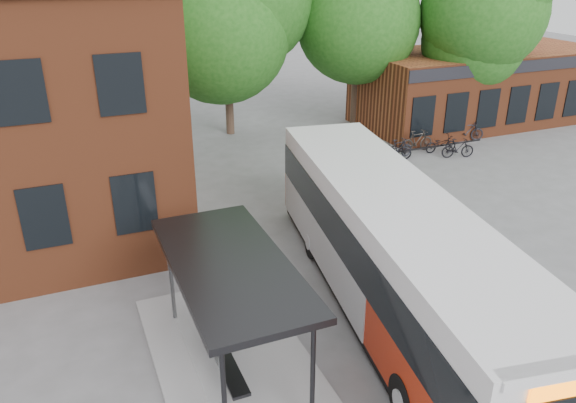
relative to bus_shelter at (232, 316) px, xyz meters
name	(u,v)px	position (x,y,z in m)	size (l,w,h in m)	color
ground	(378,303)	(4.50, 1.00, -1.45)	(100.00, 100.00, 0.00)	slate
shop_row	(480,86)	(19.50, 15.00, 0.55)	(14.00, 6.20, 4.00)	brown
bus_shelter	(232,316)	(0.00, 0.00, 0.00)	(3.60, 7.00, 2.90)	black
bike_rail	(436,149)	(13.78, 11.00, -1.26)	(5.20, 0.10, 0.38)	black
tree_0	(81,38)	(-1.50, 17.00, 4.05)	(7.92, 7.92, 11.00)	#1C5015
tree_1	(226,34)	(5.50, 18.00, 3.75)	(7.92, 7.92, 10.40)	#1C5015
tree_2	(358,24)	(12.50, 17.00, 4.05)	(7.92, 7.92, 11.00)	#1C5015
tree_3	(483,45)	(17.50, 13.00, 3.19)	(7.04, 7.04, 9.28)	#1C5015
city_bus	(392,255)	(4.60, 0.65, 0.23)	(2.83, 13.26, 3.37)	#A5220B
bicycle_0	(391,149)	(11.22, 11.06, -0.95)	(0.67, 1.91, 1.01)	black
bicycle_1	(398,149)	(11.65, 11.11, -0.98)	(0.44, 1.57, 0.94)	#22242D
bicycle_3	(417,141)	(12.99, 11.56, -0.91)	(0.51, 1.81, 1.09)	#34302B
bicycle_4	(441,144)	(14.02, 11.03, -1.02)	(0.57, 1.62, 0.85)	black
bicycle_5	(458,148)	(14.28, 10.07, -0.98)	(0.44, 1.57, 0.94)	black
bicycle_7	(467,131)	(16.38, 11.99, -0.93)	(0.49, 1.72, 1.03)	black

